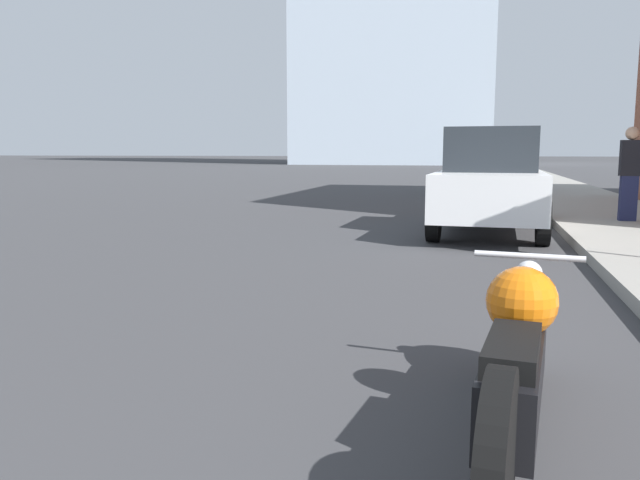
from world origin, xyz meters
TOP-DOWN VIEW (x-y plane):
  - sidewalk at (5.46, 40.00)m, footprint 2.72×240.00m
  - motorcycle at (2.94, 4.83)m, footprint 0.62×2.43m
  - parked_car_white at (2.91, 13.03)m, footprint 1.94×4.49m
  - parked_car_silver at (2.90, 23.83)m, footprint 1.97×4.27m
  - pedestrian at (5.39, 14.27)m, footprint 0.36×0.24m

SIDE VIEW (x-z plane):
  - sidewalk at x=5.46m, z-range 0.00..0.15m
  - motorcycle at x=2.94m, z-range 0.00..0.83m
  - parked_car_silver at x=2.90m, z-range -0.01..1.61m
  - parked_car_white at x=2.91m, z-range 0.00..1.81m
  - pedestrian at x=5.39m, z-range 0.18..1.89m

